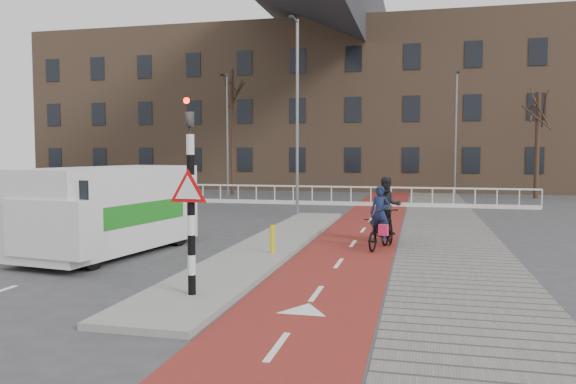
# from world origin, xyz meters

# --- Properties ---
(ground) EXTENTS (120.00, 120.00, 0.00)m
(ground) POSITION_xyz_m (0.00, 0.00, 0.00)
(ground) COLOR #38383A
(ground) RESTS_ON ground
(bike_lane) EXTENTS (2.50, 60.00, 0.01)m
(bike_lane) POSITION_xyz_m (1.50, 10.00, 0.01)
(bike_lane) COLOR maroon
(bike_lane) RESTS_ON ground
(sidewalk) EXTENTS (3.00, 60.00, 0.01)m
(sidewalk) POSITION_xyz_m (4.30, 10.00, 0.01)
(sidewalk) COLOR slate
(sidewalk) RESTS_ON ground
(curb_island) EXTENTS (1.80, 16.00, 0.12)m
(curb_island) POSITION_xyz_m (-0.70, 4.00, 0.06)
(curb_island) COLOR gray
(curb_island) RESTS_ON ground
(traffic_signal) EXTENTS (0.80, 0.80, 3.68)m
(traffic_signal) POSITION_xyz_m (-0.60, -2.02, 1.99)
(traffic_signal) COLOR black
(traffic_signal) RESTS_ON curb_island
(bollard) EXTENTS (0.12, 0.12, 0.72)m
(bollard) POSITION_xyz_m (-0.26, 2.39, 0.48)
(bollard) COLOR #D6BC0B
(bollard) RESTS_ON curb_island
(cyclist_near) EXTENTS (0.97, 1.75, 1.75)m
(cyclist_near) POSITION_xyz_m (2.32, 4.27, 0.60)
(cyclist_near) COLOR black
(cyclist_near) RESTS_ON bike_lane
(cyclist_far) EXTENTS (0.95, 1.87, 1.94)m
(cyclist_far) POSITION_xyz_m (2.45, 5.55, 0.81)
(cyclist_far) COLOR black
(cyclist_far) RESTS_ON bike_lane
(van) EXTENTS (2.86, 5.58, 2.29)m
(van) POSITION_xyz_m (-4.57, 1.92, 1.21)
(van) COLOR silver
(van) RESTS_ON ground
(railing) EXTENTS (28.00, 0.10, 0.99)m
(railing) POSITION_xyz_m (-5.00, 17.00, 0.31)
(railing) COLOR silver
(railing) RESTS_ON ground
(townhouse_row) EXTENTS (46.00, 10.00, 15.90)m
(townhouse_row) POSITION_xyz_m (-3.00, 32.00, 7.81)
(townhouse_row) COLOR #7F6047
(townhouse_row) RESTS_ON ground
(tree_mid) EXTENTS (0.22, 0.22, 7.92)m
(tree_mid) POSITION_xyz_m (-8.31, 22.84, 3.96)
(tree_mid) COLOR #301E15
(tree_mid) RESTS_ON ground
(tree_right) EXTENTS (0.27, 0.27, 6.19)m
(tree_right) POSITION_xyz_m (10.03, 23.90, 3.09)
(tree_right) COLOR #301E15
(tree_right) RESTS_ON ground
(streetlight_near) EXTENTS (0.12, 0.12, 8.01)m
(streetlight_near) POSITION_xyz_m (-1.50, 11.09, 4.01)
(streetlight_near) COLOR slate
(streetlight_near) RESTS_ON ground
(streetlight_left) EXTENTS (0.12, 0.12, 7.52)m
(streetlight_left) POSITION_xyz_m (-8.35, 22.05, 3.76)
(streetlight_left) COLOR slate
(streetlight_left) RESTS_ON ground
(streetlight_right) EXTENTS (0.12, 0.12, 7.49)m
(streetlight_right) POSITION_xyz_m (5.45, 23.88, 3.74)
(streetlight_right) COLOR slate
(streetlight_right) RESTS_ON ground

